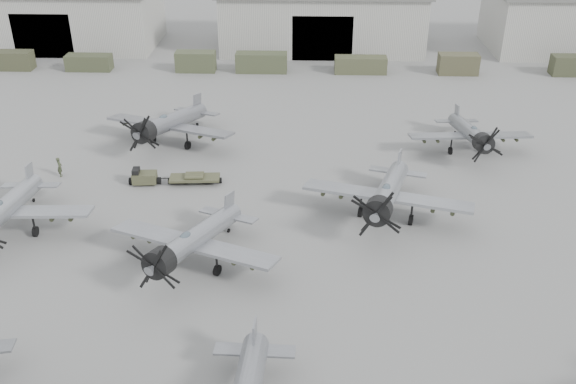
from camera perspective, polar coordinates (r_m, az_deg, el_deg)
name	(u,v)px	position (r m, az deg, el deg)	size (l,w,h in m)	color
ground	(334,331)	(39.92, 4.14, -12.24)	(220.00, 220.00, 0.00)	#5F5F5D
hangar_left	(58,14)	(101.33, -19.76, 14.66)	(29.00, 14.80, 8.70)	#ACABA1
hangar_center	(322,16)	(94.68, 3.04, 15.34)	(29.00, 14.80, 8.70)	#ACABA1
support_truck_0	(13,60)	(92.33, -23.24, 10.71)	(5.04, 2.20, 2.39)	#393B26
support_truck_1	(89,62)	(88.70, -17.27, 10.94)	(5.81, 2.20, 2.01)	#383E28
support_truck_2	(196,61)	(85.17, -8.20, 11.42)	(5.08, 2.20, 2.55)	#3D432B
support_truck_3	(261,62)	(84.15, -2.38, 11.44)	(6.57, 2.20, 2.47)	#3C422B
support_truck_4	(361,65)	(84.26, 6.46, 11.17)	(6.63, 2.20, 2.10)	#41442C
support_truck_5	(458,64)	(86.07, 14.89, 10.94)	(5.03, 2.20, 2.57)	#42412B
support_truck_6	(574,65)	(90.44, 24.07, 10.24)	(5.61, 2.20, 2.49)	#373A26
aircraft_mid_0	(4,210)	(51.59, -23.93, -1.50)	(12.62, 11.36, 5.05)	#919499
aircraft_mid_1	(191,242)	(44.14, -8.64, -4.41)	(12.20, 11.03, 4.95)	gray
aircraft_mid_2	(387,194)	(49.71, 8.79, -0.17)	(13.23, 11.91, 5.28)	gray
aircraft_far_0	(167,124)	(62.92, -10.67, 6.00)	(12.96, 11.70, 5.23)	gray
aircraft_far_1	(471,134)	(62.69, 15.99, 4.99)	(11.55, 10.39, 4.61)	gray
tug_trailer	(164,178)	(56.55, -10.99, 1.25)	(7.56, 1.92, 1.51)	#40412B
ground_crew	(60,167)	(60.12, -19.63, 2.12)	(0.66, 0.43, 1.81)	#333A26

